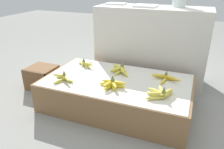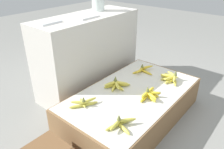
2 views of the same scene
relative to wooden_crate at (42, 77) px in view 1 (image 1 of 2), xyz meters
The scene contains 12 objects.
ground_plane 0.89m from the wooden_crate, ahead, with size 10.00×10.00×0.00m, color gray.
display_platform 0.88m from the wooden_crate, ahead, with size 1.28×0.73×0.27m.
back_vendor_table 1.22m from the wooden_crate, 31.00° to the left, with size 1.16×0.43×0.82m.
wooden_crate is the anchor object (origin of this frame).
banana_bunch_front_left 0.55m from the wooden_crate, 29.87° to the right, with size 0.22×0.16×0.09m.
banana_bunch_front_midleft 0.94m from the wooden_crate, 14.04° to the right, with size 0.23×0.13×0.10m.
banana_bunch_front_midright 1.31m from the wooden_crate, ahead, with size 0.20×0.22×0.10m.
banana_bunch_middle_left 0.51m from the wooden_crate, 14.38° to the left, with size 0.22×0.16×0.09m.
banana_bunch_middle_midleft 0.87m from the wooden_crate, ahead, with size 0.22×0.18×0.10m.
banana_bunch_middle_midright 1.29m from the wooden_crate, ahead, with size 0.26×0.18×0.09m.
foam_tray_white 1.31m from the wooden_crate, 31.60° to the left, with size 0.23×0.22×0.02m.
foam_tray_dark 1.13m from the wooden_crate, 47.60° to the left, with size 0.20×0.14×0.02m.
Camera 1 is at (0.60, -1.62, 1.09)m, focal length 35.00 mm.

